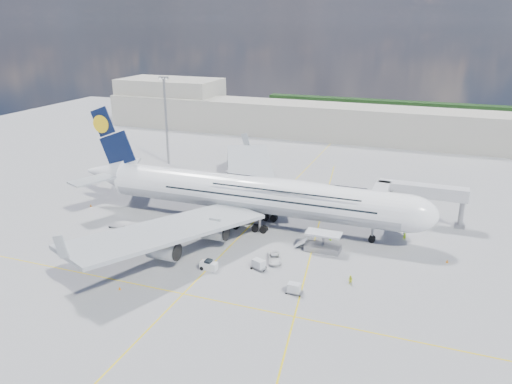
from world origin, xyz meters
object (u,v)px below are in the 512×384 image
(dolly_nose_near, at_px, (258,264))
(cone_wing_left_inner, at_px, (223,189))
(airliner, at_px, (253,194))
(dolly_nose_far, at_px, (294,288))
(light_mast, at_px, (166,120))
(catering_truck_inner, at_px, (238,181))
(crew_van, at_px, (331,237))
(cone_tail, at_px, (91,205))
(cargo_loader, at_px, (322,244))
(dolly_back, at_px, (147,245))
(crew_tug, at_px, (174,250))
(dolly_row_c, at_px, (163,245))
(cone_wing_left_outer, at_px, (223,179))
(dolly_row_a, at_px, (116,226))
(crew_nose, at_px, (405,236))
(cone_nose, at_px, (447,261))
(crew_loader, at_px, (350,280))
(crew_wing, at_px, (150,237))
(dolly_row_b, at_px, (159,238))
(service_van, at_px, (274,258))
(cone_wing_right_outer, at_px, (120,288))
(baggage_tug, at_px, (209,265))
(catering_truck_outer, at_px, (239,161))
(jet_bridge, at_px, (405,194))
(cone_wing_right_inner, at_px, (202,260))

(dolly_nose_near, xyz_separation_m, cone_wing_left_inner, (-23.05, 36.67, -0.69))
(airliner, xyz_separation_m, dolly_nose_far, (16.04, -23.77, -5.94))
(light_mast, bearing_deg, catering_truck_inner, -26.74)
(crew_van, relative_size, cone_tail, 2.49)
(cargo_loader, height_order, dolly_back, cargo_loader)
(crew_tug, bearing_deg, dolly_row_c, -179.07)
(catering_truck_inner, bearing_deg, cargo_loader, -26.95)
(airliner, relative_size, cone_wing_left_outer, 124.01)
(dolly_row_a, height_order, crew_nose, crew_nose)
(light_mast, xyz_separation_m, cone_nose, (78.81, -39.08, -12.91))
(airliner, distance_m, crew_loader, 30.51)
(crew_wing, distance_m, cone_tail, 25.62)
(crew_nose, distance_m, crew_van, 14.49)
(cargo_loader, distance_m, dolly_row_b, 31.57)
(service_van, bearing_deg, cone_tail, 145.08)
(crew_nose, bearing_deg, cone_wing_right_outer, -154.58)
(dolly_back, distance_m, baggage_tug, 15.36)
(cargo_loader, xyz_separation_m, catering_truck_inner, (-28.25, 27.71, 0.85))
(light_mast, bearing_deg, cargo_loader, -36.54)
(crew_van, bearing_deg, crew_nose, -99.47)
(service_van, bearing_deg, crew_van, 37.40)
(dolly_row_b, relative_size, dolly_nose_far, 1.30)
(dolly_back, height_order, catering_truck_outer, catering_truck_outer)
(dolly_row_b, height_order, cone_nose, cone_nose)
(dolly_row_a, xyz_separation_m, cone_nose, (64.44, 7.28, -0.06))
(cone_wing_left_outer, distance_m, cone_tail, 35.52)
(catering_truck_outer, bearing_deg, cone_nose, -36.59)
(dolly_nose_far, height_order, cone_tail, dolly_nose_far)
(cone_tail, bearing_deg, crew_tug, -26.70)
(cone_wing_left_outer, bearing_deg, airliner, -54.51)
(light_mast, distance_m, cone_tail, 40.35)
(jet_bridge, xyz_separation_m, light_mast, (-69.81, 24.06, 6.35))
(cargo_loader, bearing_deg, dolly_nose_near, -127.91)
(service_van, relative_size, crew_loader, 2.82)
(cargo_loader, xyz_separation_m, crew_tug, (-24.98, -11.33, -0.26))
(service_van, distance_m, cone_nose, 30.69)
(service_van, xyz_separation_m, cone_wing_right_inner, (-12.14, -4.41, -0.42))
(catering_truck_outer, xyz_separation_m, crew_wing, (3.22, -53.59, -1.01))
(dolly_row_a, relative_size, dolly_row_c, 1.08)
(dolly_row_c, xyz_separation_m, cone_wing_right_inner, (8.86, -1.67, -0.67))
(catering_truck_outer, distance_m, cone_tail, 46.54)
(cone_tail, bearing_deg, cone_wing_right_outer, -45.87)
(baggage_tug, xyz_separation_m, catering_truck_inner, (-11.73, 41.94, 1.27))
(cone_nose, distance_m, cone_wing_right_inner, 43.60)
(dolly_row_a, distance_m, crew_tug, 18.85)
(dolly_nose_near, bearing_deg, cone_wing_right_outer, -119.09)
(crew_wing, xyz_separation_m, cone_tail, (-22.91, 11.46, -0.60))
(baggage_tug, bearing_deg, crew_loader, 10.36)
(cargo_loader, xyz_separation_m, cone_wing_right_inner, (-19.02, -11.79, -1.00))
(dolly_nose_far, distance_m, crew_nose, 30.55)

